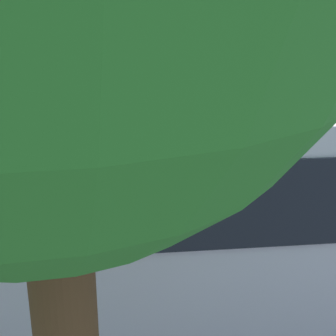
% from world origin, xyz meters
% --- Properties ---
extents(ground_plane, '(80.00, 80.00, 0.00)m').
position_xyz_m(ground_plane, '(0.00, 0.00, 0.00)').
color(ground_plane, '#424247').
extents(tour_bus, '(10.19, 2.94, 3.25)m').
position_xyz_m(tour_bus, '(-0.38, 4.73, 1.64)').
color(tour_bus, silver).
rests_on(tour_bus, ground_plane).
extents(spectator_far_left, '(0.58, 0.38, 1.82)m').
position_xyz_m(spectator_far_left, '(-1.43, 1.94, 1.10)').
color(spectator_far_left, black).
rests_on(spectator_far_left, ground_plane).
extents(spectator_left, '(0.57, 0.32, 1.76)m').
position_xyz_m(spectator_left, '(-0.25, 1.86, 1.05)').
color(spectator_left, black).
rests_on(spectator_left, ground_plane).
extents(spectator_centre, '(0.57, 0.38, 1.77)m').
position_xyz_m(spectator_centre, '(0.86, 1.99, 1.06)').
color(spectator_centre, black).
rests_on(spectator_centre, ground_plane).
extents(parked_motorcycle_silver, '(2.05, 0.58, 0.99)m').
position_xyz_m(parked_motorcycle_silver, '(-1.76, 2.47, 0.48)').
color(parked_motorcycle_silver, black).
rests_on(parked_motorcycle_silver, ground_plane).
extents(parked_motorcycle_dark, '(2.04, 0.65, 0.99)m').
position_xyz_m(parked_motorcycle_dark, '(1.63, 2.63, 0.48)').
color(parked_motorcycle_dark, black).
rests_on(parked_motorcycle_dark, ground_plane).
extents(stunt_motorcycle, '(2.00, 0.84, 1.23)m').
position_xyz_m(stunt_motorcycle, '(2.06, -1.44, 0.61)').
color(stunt_motorcycle, black).
rests_on(stunt_motorcycle, ground_plane).
extents(bay_line_a, '(0.12, 3.53, 0.01)m').
position_xyz_m(bay_line_a, '(-2.65, -1.56, 0.00)').
color(bay_line_a, white).
rests_on(bay_line_a, ground_plane).
extents(bay_line_b, '(0.13, 4.87, 0.01)m').
position_xyz_m(bay_line_b, '(0.27, -1.56, 0.00)').
color(bay_line_b, white).
rests_on(bay_line_b, ground_plane).
extents(bay_line_c, '(0.13, 4.72, 0.01)m').
position_xyz_m(bay_line_c, '(3.18, -1.56, 0.00)').
color(bay_line_c, white).
rests_on(bay_line_c, ground_plane).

